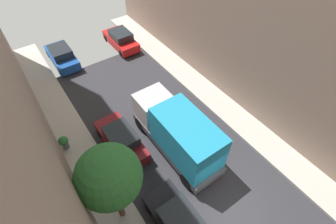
{
  "coord_description": "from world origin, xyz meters",
  "views": [
    {
      "loc": [
        -5.53,
        -2.3,
        13.23
      ],
      "look_at": [
        1.14,
        7.16,
        0.5
      ],
      "focal_mm": 26.46,
      "sensor_mm": 36.0,
      "label": 1
    }
  ],
  "objects_px": {
    "parked_car_left_3": "(180,223)",
    "parked_car_left_4": "(121,140)",
    "parked_car_left_5": "(62,56)",
    "potted_plant_2": "(64,142)",
    "delivery_truck": "(178,132)",
    "street_tree_0": "(109,177)",
    "parked_car_right_2": "(121,40)"
  },
  "relations": [
    {
      "from": "parked_car_left_4",
      "to": "delivery_truck",
      "type": "xyz_separation_m",
      "value": [
        2.7,
        -2.19,
        1.07
      ]
    },
    {
      "from": "street_tree_0",
      "to": "delivery_truck",
      "type": "bearing_deg",
      "value": 18.83
    },
    {
      "from": "parked_car_right_2",
      "to": "street_tree_0",
      "type": "height_order",
      "value": "street_tree_0"
    },
    {
      "from": "parked_car_left_4",
      "to": "parked_car_right_2",
      "type": "bearing_deg",
      "value": 62.23
    },
    {
      "from": "parked_car_left_3",
      "to": "parked_car_left_4",
      "type": "bearing_deg",
      "value": 90.0
    },
    {
      "from": "parked_car_left_3",
      "to": "parked_car_left_4",
      "type": "height_order",
      "value": "same"
    },
    {
      "from": "street_tree_0",
      "to": "potted_plant_2",
      "type": "bearing_deg",
      "value": 99.23
    },
    {
      "from": "parked_car_left_4",
      "to": "street_tree_0",
      "type": "bearing_deg",
      "value": -118.1
    },
    {
      "from": "parked_car_left_3",
      "to": "parked_car_right_2",
      "type": "relative_size",
      "value": 1.0
    },
    {
      "from": "parked_car_left_3",
      "to": "street_tree_0",
      "type": "distance_m",
      "value": 4.57
    },
    {
      "from": "parked_car_left_3",
      "to": "delivery_truck",
      "type": "xyz_separation_m",
      "value": [
        2.7,
        3.86,
        1.07
      ]
    },
    {
      "from": "parked_car_left_5",
      "to": "street_tree_0",
      "type": "height_order",
      "value": "street_tree_0"
    },
    {
      "from": "parked_car_left_3",
      "to": "parked_car_left_5",
      "type": "xyz_separation_m",
      "value": [
        0.0,
        16.91,
        0.0
      ]
    },
    {
      "from": "parked_car_left_4",
      "to": "parked_car_right_2",
      "type": "height_order",
      "value": "same"
    },
    {
      "from": "delivery_truck",
      "to": "parked_car_left_5",
      "type": "bearing_deg",
      "value": 101.69
    },
    {
      "from": "parked_car_right_2",
      "to": "parked_car_left_3",
      "type": "bearing_deg",
      "value": -108.32
    },
    {
      "from": "parked_car_right_2",
      "to": "street_tree_0",
      "type": "bearing_deg",
      "value": -117.86
    },
    {
      "from": "parked_car_left_5",
      "to": "potted_plant_2",
      "type": "bearing_deg",
      "value": -108.36
    },
    {
      "from": "delivery_truck",
      "to": "street_tree_0",
      "type": "bearing_deg",
      "value": -161.17
    },
    {
      "from": "parked_car_left_5",
      "to": "delivery_truck",
      "type": "relative_size",
      "value": 0.64
    },
    {
      "from": "street_tree_0",
      "to": "parked_car_right_2",
      "type": "bearing_deg",
      "value": 62.14
    },
    {
      "from": "potted_plant_2",
      "to": "delivery_truck",
      "type": "bearing_deg",
      "value": -35.99
    },
    {
      "from": "delivery_truck",
      "to": "parked_car_left_3",
      "type": "bearing_deg",
      "value": -124.95
    },
    {
      "from": "parked_car_left_3",
      "to": "potted_plant_2",
      "type": "relative_size",
      "value": 4.36
    },
    {
      "from": "parked_car_left_5",
      "to": "parked_car_right_2",
      "type": "relative_size",
      "value": 1.0
    },
    {
      "from": "delivery_truck",
      "to": "street_tree_0",
      "type": "height_order",
      "value": "street_tree_0"
    },
    {
      "from": "potted_plant_2",
      "to": "parked_car_left_3",
      "type": "bearing_deg",
      "value": -69.62
    },
    {
      "from": "street_tree_0",
      "to": "potted_plant_2",
      "type": "relative_size",
      "value": 5.61
    },
    {
      "from": "parked_car_left_4",
      "to": "parked_car_right_2",
      "type": "distance_m",
      "value": 11.59
    },
    {
      "from": "parked_car_left_4",
      "to": "street_tree_0",
      "type": "height_order",
      "value": "street_tree_0"
    },
    {
      "from": "delivery_truck",
      "to": "street_tree_0",
      "type": "xyz_separation_m",
      "value": [
        -4.73,
        -1.61,
        2.35
      ]
    },
    {
      "from": "parked_car_left_3",
      "to": "parked_car_right_2",
      "type": "bearing_deg",
      "value": 71.68
    }
  ]
}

